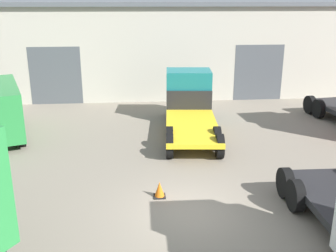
{
  "coord_description": "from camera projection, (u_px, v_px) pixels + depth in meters",
  "views": [
    {
      "loc": [
        -1.59,
        -10.85,
        6.39
      ],
      "look_at": [
        -0.31,
        3.87,
        1.6
      ],
      "focal_mm": 42.0,
      "sensor_mm": 36.0,
      "label": 1
    }
  ],
  "objects": [
    {
      "name": "ground_plane",
      "position": [
        189.0,
        212.0,
        12.38
      ],
      "size": [
        60.0,
        60.0,
        0.0
      ],
      "primitive_type": "plane",
      "color": "gray"
    },
    {
      "name": "warehouse_building",
      "position": [
        156.0,
        48.0,
        27.7
      ],
      "size": [
        30.06,
        6.86,
        6.19
      ],
      "color": "#B7B2A3",
      "rests_on": "ground_plane"
    },
    {
      "name": "flatbed_truck_teal",
      "position": [
        189.0,
        100.0,
        20.62
      ],
      "size": [
        3.02,
        7.49,
        2.72
      ],
      "rotation": [
        0.0,
        0.0,
        1.48
      ],
      "color": "#197075",
      "rests_on": "ground_plane"
    },
    {
      "name": "traffic_cone",
      "position": [
        160.0,
        190.0,
        13.23
      ],
      "size": [
        0.4,
        0.4,
        0.55
      ],
      "color": "black",
      "rests_on": "ground_plane"
    }
  ]
}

